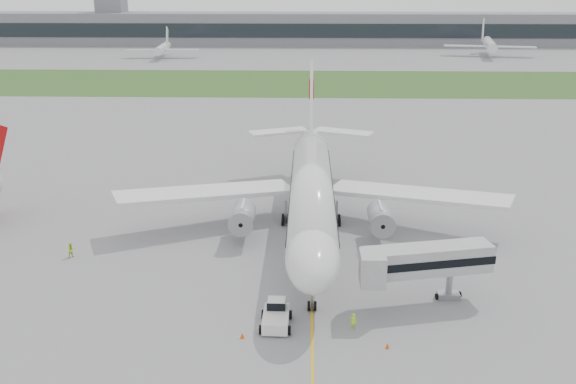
{
  "coord_description": "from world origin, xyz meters",
  "views": [
    {
      "loc": [
        -0.64,
        -68.28,
        29.64
      ],
      "look_at": [
        -2.75,
        2.0,
        5.91
      ],
      "focal_mm": 40.0,
      "sensor_mm": 36.0,
      "label": 1
    }
  ],
  "objects_px": {
    "pushback_tug": "(276,315)",
    "jet_bridge": "(420,262)",
    "airliner": "(312,187)",
    "ground_crew_near": "(353,321)"
  },
  "relations": [
    {
      "from": "pushback_tug",
      "to": "jet_bridge",
      "type": "distance_m",
      "value": 14.3
    },
    {
      "from": "airliner",
      "to": "pushback_tug",
      "type": "height_order",
      "value": "airliner"
    },
    {
      "from": "airliner",
      "to": "jet_bridge",
      "type": "bearing_deg",
      "value": -61.5
    },
    {
      "from": "jet_bridge",
      "to": "ground_crew_near",
      "type": "height_order",
      "value": "jet_bridge"
    },
    {
      "from": "airliner",
      "to": "ground_crew_near",
      "type": "distance_m",
      "value": 23.92
    },
    {
      "from": "airliner",
      "to": "pushback_tug",
      "type": "distance_m",
      "value": 23.25
    },
    {
      "from": "airliner",
      "to": "ground_crew_near",
      "type": "relative_size",
      "value": 34.67
    },
    {
      "from": "jet_bridge",
      "to": "ground_crew_near",
      "type": "bearing_deg",
      "value": -156.5
    },
    {
      "from": "airliner",
      "to": "jet_bridge",
      "type": "xyz_separation_m",
      "value": [
        10.01,
        -18.44,
        -1.2
      ]
    },
    {
      "from": "pushback_tug",
      "to": "jet_bridge",
      "type": "height_order",
      "value": "jet_bridge"
    }
  ]
}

